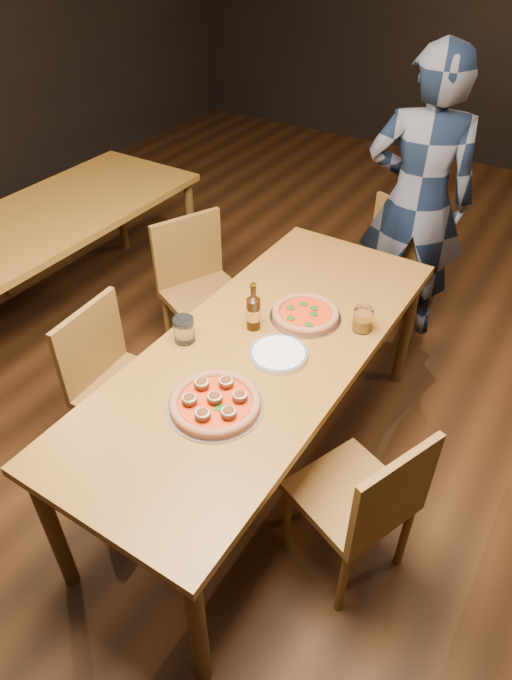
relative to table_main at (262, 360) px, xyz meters
The scene contains 15 objects.
ground 0.68m from the table_main, ahead, with size 9.00×9.00×0.00m, color black.
room_shell 1.18m from the table_main, ahead, with size 9.00×9.00×9.00m.
table_main is the anchor object (origin of this frame).
table_left 1.73m from the table_main, 169.99° to the left, with size 0.80×2.00×0.75m.
chair_main_nw 0.66m from the table_main, 154.22° to the right, with size 0.40×0.40×0.86m, color brown, non-canonical shape.
chair_main_sw 0.89m from the table_main, 143.14° to the left, with size 0.42×0.42×0.90m, color brown, non-canonical shape.
chair_main_e 0.65m from the table_main, 23.11° to the right, with size 0.39×0.39×0.85m, color brown, non-canonical shape.
chair_end 1.34m from the table_main, 91.02° to the left, with size 0.39×0.39×0.85m, color brown, non-canonical shape.
pizza_meatball 0.40m from the table_main, 84.52° to the right, with size 0.36×0.36×0.07m.
pizza_margherita 0.29m from the table_main, 79.02° to the left, with size 0.32×0.32×0.04m.
plate_stack 0.12m from the table_main, 10.74° to the right, with size 0.24×0.24×0.02m, color white.
beer_bottle 0.20m from the table_main, 138.57° to the left, with size 0.06×0.06×0.22m.
water_glass 0.35m from the table_main, 155.34° to the right, with size 0.09×0.09×0.11m, color white.
amber_glass 0.46m from the table_main, 47.82° to the left, with size 0.09×0.09×0.11m, color #9F6412.
diner 1.48m from the table_main, 85.16° to the left, with size 0.62×0.41×1.70m, color black.
Camera 1 is at (0.95, -1.55, 2.26)m, focal length 30.00 mm.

